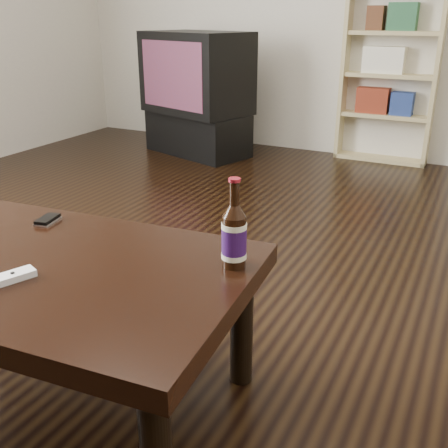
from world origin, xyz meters
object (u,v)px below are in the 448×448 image
at_px(bookshelf, 391,71).
at_px(beer_bottle, 234,236).
at_px(tv, 197,73).
at_px(remote, 2,280).
at_px(phone, 48,220).
at_px(tv_stand, 198,133).
at_px(coffee_table, 36,278).

height_order(bookshelf, beer_bottle, bookshelf).
height_order(tv, beer_bottle, tv).
relative_size(bookshelf, remote, 7.74).
distance_m(phone, remote, 0.42).
relative_size(tv_stand, beer_bottle, 3.43).
bearing_deg(phone, remote, -73.44).
distance_m(beer_bottle, remote, 0.60).
bearing_deg(tv_stand, coffee_table, -51.45).
distance_m(beer_bottle, phone, 0.69).
relative_size(tv_stand, phone, 8.27).
distance_m(tv, beer_bottle, 3.03).
bearing_deg(tv_stand, remote, -51.72).
bearing_deg(bookshelf, phone, -98.60).
xyz_separation_m(bookshelf, coffee_table, (-0.34, -3.36, -0.29)).
height_order(tv, coffee_table, tv).
xyz_separation_m(bookshelf, phone, (-0.51, -3.13, -0.22)).
relative_size(tv_stand, remote, 5.03).
relative_size(tv, beer_bottle, 3.81).
xyz_separation_m(tv, coffee_table, (1.06, -2.80, -0.26)).
height_order(tv_stand, tv, tv).
distance_m(tv, coffee_table, 3.01).
bearing_deg(phone, tv_stand, 96.63).
relative_size(coffee_table, beer_bottle, 5.11).
bearing_deg(coffee_table, tv, 110.67).
bearing_deg(beer_bottle, tv_stand, 121.35).
distance_m(bookshelf, coffee_table, 3.39).
bearing_deg(remote, tv, 132.45).
relative_size(beer_bottle, phone, 2.41).
xyz_separation_m(tv, remote, (1.09, -2.94, -0.19)).
bearing_deg(bookshelf, tv_stand, -157.70).
relative_size(tv, phone, 9.20).
distance_m(bookshelf, remote, 3.52).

